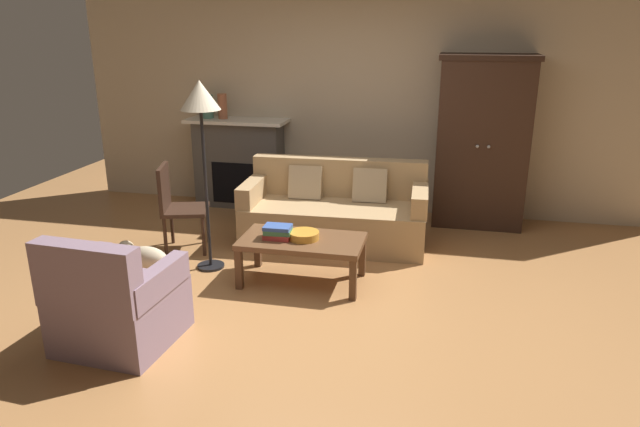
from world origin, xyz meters
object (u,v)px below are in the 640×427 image
object	(u,v)px
side_chair_wooden	(176,202)
dog	(145,258)
floor_lamp	(201,107)
book_stack	(278,232)
mantel_vase_jade	(207,107)
coffee_table	(302,244)
mantel_vase_terracotta	(222,106)
armchair_near_left	(116,305)
fireplace	(239,162)
couch	(335,214)
fruit_bowl	(304,235)
armoire	(482,142)

from	to	relation	value
side_chair_wooden	dog	xyz separation A→B (m)	(0.08, -0.84, -0.27)
side_chair_wooden	floor_lamp	size ratio (longest dim) A/B	0.51
book_stack	mantel_vase_jade	bearing A→B (deg)	125.75
coffee_table	mantel_vase_terracotta	distance (m)	2.74
side_chair_wooden	dog	distance (m)	0.88
armchair_near_left	floor_lamp	bearing A→B (deg)	85.98
fireplace	dog	size ratio (longest dim) A/B	2.21
floor_lamp	couch	bearing A→B (deg)	41.90
fruit_bowl	fireplace	bearing A→B (deg)	123.22
couch	fruit_bowl	distance (m)	1.08
fireplace	coffee_table	world-z (taller)	fireplace
mantel_vase_terracotta	dog	world-z (taller)	mantel_vase_terracotta
armoire	fruit_bowl	size ratio (longest dim) A/B	7.08
fireplace	mantel_vase_terracotta	size ratio (longest dim) A/B	4.11
fruit_bowl	floor_lamp	world-z (taller)	floor_lamp
side_chair_wooden	coffee_table	bearing A→B (deg)	-18.77
fireplace	mantel_vase_jade	bearing A→B (deg)	-177.30
coffee_table	dog	xyz separation A→B (m)	(-1.36, -0.34, -0.12)
mantel_vase_jade	armchair_near_left	xyz separation A→B (m)	(0.68, -3.41, -0.95)
fireplace	fruit_bowl	distance (m)	2.51
side_chair_wooden	floor_lamp	bearing A→B (deg)	-36.17
couch	side_chair_wooden	xyz separation A→B (m)	(-1.54, -0.57, 0.19)
couch	book_stack	world-z (taller)	couch
fruit_bowl	dog	size ratio (longest dim) A/B	0.48
fireplace	coffee_table	bearing A→B (deg)	-57.12
floor_lamp	armchair_near_left	bearing A→B (deg)	-94.02
floor_lamp	fruit_bowl	bearing A→B (deg)	-7.61
couch	coffee_table	size ratio (longest dim) A/B	1.77
fireplace	floor_lamp	world-z (taller)	floor_lamp
armchair_near_left	mantel_vase_jade	bearing A→B (deg)	101.33
mantel_vase_terracotta	couch	bearing A→B (deg)	-31.92
side_chair_wooden	mantel_vase_terracotta	bearing A→B (deg)	93.16
fruit_bowl	book_stack	distance (m)	0.23
book_stack	mantel_vase_terracotta	distance (m)	2.62
mantel_vase_terracotta	floor_lamp	bearing A→B (deg)	-73.27
fireplace	armchair_near_left	distance (m)	3.45
armchair_near_left	dog	bearing A→B (deg)	107.54
book_stack	armchair_near_left	distance (m)	1.55
book_stack	floor_lamp	size ratio (longest dim) A/B	0.14
coffee_table	side_chair_wooden	world-z (taller)	side_chair_wooden
book_stack	armchair_near_left	xyz separation A→B (m)	(-0.84, -1.30, -0.17)
book_stack	dog	xyz separation A→B (m)	(-1.15, -0.31, -0.24)
couch	side_chair_wooden	distance (m)	1.66
mantel_vase_jade	armchair_near_left	distance (m)	3.61
mantel_vase_jade	side_chair_wooden	world-z (taller)	mantel_vase_jade
armoire	dog	bearing A→B (deg)	-141.38
armchair_near_left	fruit_bowl	bearing A→B (deg)	51.22
dog	book_stack	bearing A→B (deg)	14.87
couch	dog	bearing A→B (deg)	-136.01
armoire	armchair_near_left	size ratio (longest dim) A/B	2.20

